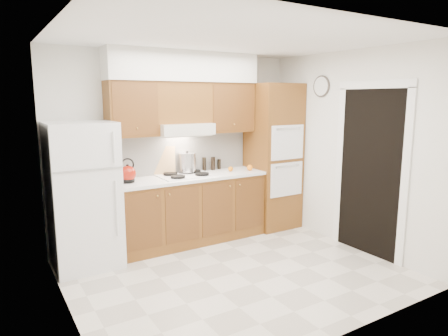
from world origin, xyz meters
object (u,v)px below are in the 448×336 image
Objects in this scene: fridge at (83,195)px; stock_pot at (187,162)px; kettle at (128,174)px; oven_cabinet at (273,156)px.

fridge is 6.75× the size of stock_pot.
oven_cabinet is at bearing 11.33° from kettle.
oven_cabinet is 10.71× the size of kettle.
stock_pot is (-1.37, 0.18, -0.00)m from oven_cabinet.
fridge is 8.38× the size of kettle.
oven_cabinet is 1.38m from stock_pot.
oven_cabinet is (2.85, 0.03, 0.24)m from fridge.
stock_pot is at bearing 21.92° from kettle.
kettle is at bearing 5.79° from fridge.
oven_cabinet is 2.28m from kettle.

